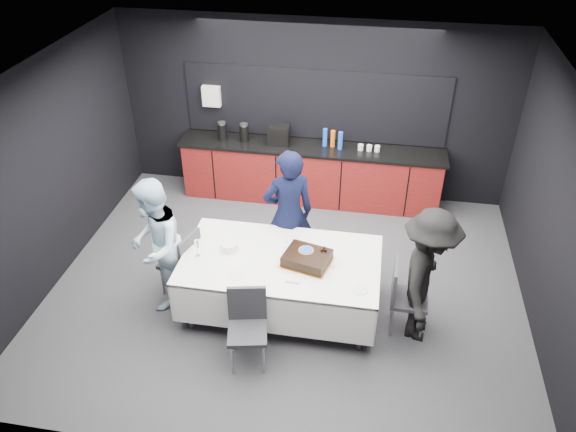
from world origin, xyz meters
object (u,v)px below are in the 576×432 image
object	(u,v)px
cake_assembly	(307,258)
person_right	(427,277)
person_center	(288,214)
person_left	(156,245)
chair_left	(184,259)
champagne_flute	(197,245)
plate_stack	(229,246)
chair_right	(403,293)
chair_near	(247,321)
party_table	(281,268)

from	to	relation	value
cake_assembly	person_right	bearing A→B (deg)	-4.19
person_center	person_left	distance (m)	1.69
person_center	chair_left	bearing A→B (deg)	6.56
champagne_flute	plate_stack	bearing A→B (deg)	27.17
chair_right	chair_near	distance (m)	1.82
party_table	chair_near	bearing A→B (deg)	-104.76
chair_near	person_left	world-z (taller)	person_left
plate_stack	champagne_flute	world-z (taller)	champagne_flute
cake_assembly	person_center	xyz separation A→B (m)	(-0.36, 0.78, 0.05)
person_right	person_left	bearing A→B (deg)	98.60
cake_assembly	party_table	bearing A→B (deg)	176.12
party_table	chair_right	bearing A→B (deg)	-2.87
party_table	person_center	distance (m)	0.81
chair_right	person_right	distance (m)	0.38
cake_assembly	plate_stack	distance (m)	0.95
party_table	plate_stack	world-z (taller)	plate_stack
party_table	chair_left	size ratio (longest dim) A/B	2.51
chair_near	person_left	bearing A→B (deg)	150.10
champagne_flute	chair_left	bearing A→B (deg)	143.58
chair_left	chair_right	world-z (taller)	same
person_right	chair_near	bearing A→B (deg)	119.71
chair_right	chair_near	xyz separation A→B (m)	(-1.66, -0.75, 0.00)
party_table	chair_near	xyz separation A→B (m)	(-0.22, -0.83, -0.11)
person_left	plate_stack	bearing A→B (deg)	89.84
chair_left	person_right	xyz separation A→B (m)	(2.89, -0.20, 0.31)
chair_near	chair_left	bearing A→B (deg)	138.16
cake_assembly	person_center	bearing A→B (deg)	114.39
party_table	person_right	world-z (taller)	person_right
person_left	chair_left	bearing A→B (deg)	113.19
chair_left	chair_near	bearing A→B (deg)	-41.84
chair_left	person_center	distance (m)	1.42
person_right	plate_stack	bearing A→B (deg)	94.42
party_table	champagne_flute	size ratio (longest dim) A/B	10.36
champagne_flute	chair_right	bearing A→B (deg)	0.79
person_right	party_table	bearing A→B (deg)	95.00
plate_stack	champagne_flute	xyz separation A→B (m)	(-0.34, -0.17, 0.11)
cake_assembly	person_center	size ratio (longest dim) A/B	0.35
plate_stack	chair_near	bearing A→B (deg)	-64.92
person_left	chair_right	bearing A→B (deg)	79.66
cake_assembly	chair_left	size ratio (longest dim) A/B	0.68
party_table	person_right	distance (m)	1.68
chair_left	plate_stack	bearing A→B (deg)	-1.49
person_center	person_left	size ratio (longest dim) A/B	1.05
person_center	plate_stack	bearing A→B (deg)	26.34
chair_left	champagne_flute	bearing A→B (deg)	-36.42
party_table	chair_near	world-z (taller)	chair_near
person_left	person_right	xyz separation A→B (m)	(3.16, -0.03, -0.01)
cake_assembly	champagne_flute	bearing A→B (deg)	-176.27
person_center	cake_assembly	bearing A→B (deg)	91.34
party_table	plate_stack	distance (m)	0.67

